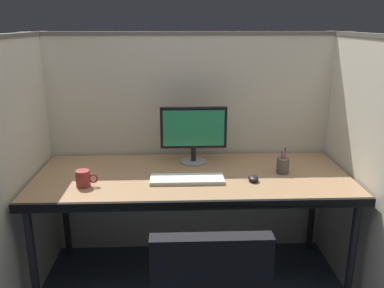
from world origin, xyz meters
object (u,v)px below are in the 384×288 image
object	(u,v)px
desk	(192,183)
coffee_mug	(84,179)
pen_cup	(283,166)
keyboard_main	(187,179)
computer_mouse	(253,178)
monitor_center	(194,131)

from	to	relation	value
desk	coffee_mug	xyz separation A→B (m)	(-0.62, -0.15, 0.10)
desk	coffee_mug	distance (m)	0.65
coffee_mug	pen_cup	bearing A→B (deg)	7.99
desk	keyboard_main	bearing A→B (deg)	-111.16
desk	keyboard_main	xyz separation A→B (m)	(-0.04, -0.09, 0.06)
computer_mouse	pen_cup	world-z (taller)	pen_cup
monitor_center	pen_cup	size ratio (longest dim) A/B	2.70
keyboard_main	pen_cup	xyz separation A→B (m)	(0.59, 0.11, 0.04)
monitor_center	pen_cup	xyz separation A→B (m)	(0.54, -0.22, -0.17)
monitor_center	keyboard_main	world-z (taller)	monitor_center
keyboard_main	coffee_mug	distance (m)	0.59
pen_cup	keyboard_main	bearing A→B (deg)	-169.63
desk	coffee_mug	bearing A→B (deg)	-166.59
desk	computer_mouse	bearing A→B (deg)	-16.43
keyboard_main	coffee_mug	size ratio (longest dim) A/B	3.41
monitor_center	computer_mouse	distance (m)	0.52
desk	monitor_center	size ratio (longest dim) A/B	4.42
computer_mouse	keyboard_main	bearing A→B (deg)	178.10
keyboard_main	monitor_center	bearing A→B (deg)	80.82
keyboard_main	coffee_mug	bearing A→B (deg)	-174.45
monitor_center	pen_cup	world-z (taller)	monitor_center
desk	pen_cup	size ratio (longest dim) A/B	11.93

